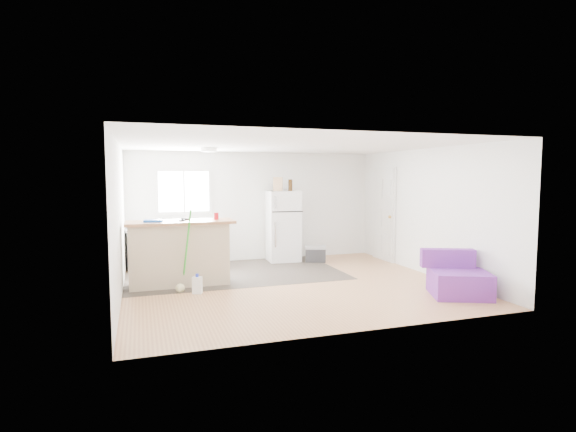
# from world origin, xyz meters

# --- Properties ---
(room) EXTENTS (5.51, 5.01, 2.41)m
(room) POSITION_xyz_m (0.00, 0.00, 1.20)
(room) COLOR #A76D46
(room) RESTS_ON ground
(vinyl_zone) EXTENTS (4.05, 2.50, 0.00)m
(vinyl_zone) POSITION_xyz_m (-0.73, 1.25, 0.00)
(vinyl_zone) COLOR #312B25
(vinyl_zone) RESTS_ON floor
(window) EXTENTS (1.18, 0.06, 0.98)m
(window) POSITION_xyz_m (-1.55, 2.49, 1.55)
(window) COLOR white
(window) RESTS_ON back_wall
(interior_door) EXTENTS (0.11, 0.92, 2.10)m
(interior_door) POSITION_xyz_m (2.72, 1.55, 1.02)
(interior_door) COLOR white
(interior_door) RESTS_ON right_wall
(ceiling_fixture) EXTENTS (0.30, 0.30, 0.07)m
(ceiling_fixture) POSITION_xyz_m (-1.20, 1.20, 2.36)
(ceiling_fixture) COLOR white
(ceiling_fixture) RESTS_ON ceiling
(kitchen_cabinets) EXTENTS (1.89, 0.74, 1.09)m
(kitchen_cabinets) POSITION_xyz_m (-1.83, 2.21, 0.42)
(kitchen_cabinets) COLOR white
(kitchen_cabinets) RESTS_ON floor
(peninsula) EXTENTS (1.81, 0.70, 1.11)m
(peninsula) POSITION_xyz_m (-1.82, 0.60, 0.56)
(peninsula) COLOR tan
(peninsula) RESTS_ON floor
(refrigerator) EXTENTS (0.71, 0.68, 1.55)m
(refrigerator) POSITION_xyz_m (0.55, 2.16, 0.78)
(refrigerator) COLOR white
(refrigerator) RESTS_ON floor
(cooler) EXTENTS (0.54, 0.46, 0.35)m
(cooler) POSITION_xyz_m (1.19, 1.81, 0.18)
(cooler) COLOR #2E2E31
(cooler) RESTS_ON floor
(purple_seat) EXTENTS (1.09, 1.09, 0.70)m
(purple_seat) POSITION_xyz_m (2.28, -1.48, 0.25)
(purple_seat) COLOR #722F99
(purple_seat) RESTS_ON floor
(cleaner_jug) EXTENTS (0.17, 0.15, 0.32)m
(cleaner_jug) POSITION_xyz_m (-1.61, -0.10, 0.14)
(cleaner_jug) COLOR white
(cleaner_jug) RESTS_ON floor
(mop) EXTENTS (0.28, 0.37, 1.35)m
(mop) POSITION_xyz_m (-1.83, 0.12, 0.23)
(mop) COLOR green
(mop) RESTS_ON floor
(red_cup) EXTENTS (0.09, 0.09, 0.12)m
(red_cup) POSITION_xyz_m (-1.17, 0.63, 1.17)
(red_cup) COLOR red
(red_cup) RESTS_ON peninsula
(blue_tray) EXTENTS (0.33, 0.26, 0.04)m
(blue_tray) POSITION_xyz_m (-2.24, 0.54, 1.13)
(blue_tray) COLOR #1249B0
(blue_tray) RESTS_ON peninsula
(tool_a) EXTENTS (0.15, 0.09, 0.03)m
(tool_a) POSITION_xyz_m (-1.70, 0.74, 1.13)
(tool_a) COLOR black
(tool_a) RESTS_ON peninsula
(tool_b) EXTENTS (0.10, 0.05, 0.03)m
(tool_b) POSITION_xyz_m (-1.77, 0.52, 1.13)
(tool_b) COLOR black
(tool_b) RESTS_ON peninsula
(cardboard_box) EXTENTS (0.22, 0.17, 0.30)m
(cardboard_box) POSITION_xyz_m (0.42, 2.11, 1.70)
(cardboard_box) COLOR tan
(cardboard_box) RESTS_ON refrigerator
(bottle_left) EXTENTS (0.08, 0.08, 0.25)m
(bottle_left) POSITION_xyz_m (0.67, 2.05, 1.68)
(bottle_left) COLOR #39210A
(bottle_left) RESTS_ON refrigerator
(bottle_right) EXTENTS (0.08, 0.08, 0.25)m
(bottle_right) POSITION_xyz_m (0.73, 2.17, 1.68)
(bottle_right) COLOR #39210A
(bottle_right) RESTS_ON refrigerator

